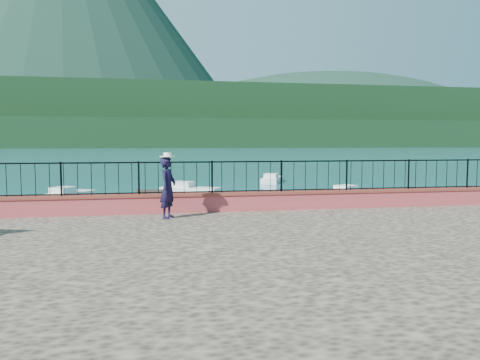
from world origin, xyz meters
name	(u,v)px	position (x,y,z in m)	size (l,w,h in m)	color
ground	(246,285)	(0.00, 0.00, 0.00)	(2000.00, 2000.00, 0.00)	#19596B
parapet	(222,202)	(0.00, 3.70, 1.49)	(28.00, 0.46, 0.58)	#B13F41
railing	(222,177)	(0.00, 3.70, 2.25)	(27.00, 0.05, 0.95)	black
dock	(154,209)	(-2.00, 12.00, 0.15)	(2.00, 16.00, 0.30)	#2D231C
far_forest	(154,134)	(0.00, 300.00, 9.00)	(900.00, 60.00, 18.00)	black
foothills	(153,118)	(0.00, 360.00, 22.00)	(900.00, 120.00, 44.00)	black
volcano	(63,10)	(-120.00, 700.00, 190.00)	(560.00, 560.00, 380.00)	#142D23
companion_hill	(326,145)	(220.00, 560.00, 0.00)	(448.00, 384.00, 180.00)	#142D23
person	(168,188)	(-1.68, 2.66, 2.06)	(0.63, 0.41, 1.73)	black
hat	(168,155)	(-1.68, 2.66, 2.99)	(0.44, 0.44, 0.12)	white
boat_0	(51,212)	(-6.35, 10.32, 0.40)	(3.60, 1.30, 0.80)	silver
boat_1	(300,199)	(5.39, 12.36, 0.40)	(3.52, 1.30, 0.80)	silver
boat_2	(351,191)	(9.76, 15.95, 0.40)	(3.32, 1.30, 0.80)	silver
boat_3	(69,193)	(-6.88, 18.11, 0.40)	(3.46, 1.30, 0.80)	silver
boat_4	(190,188)	(0.37, 19.85, 0.40)	(3.87, 1.30, 0.80)	silver
boat_5	(272,178)	(7.85, 27.34, 0.40)	(4.07, 1.30, 0.80)	silver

